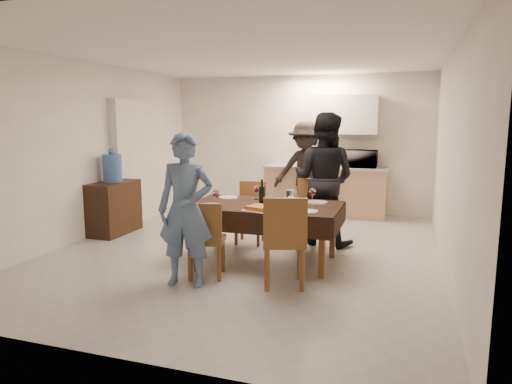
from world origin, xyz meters
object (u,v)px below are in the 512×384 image
wine_bottle (262,191)px  person_kitchen (305,171)px  water_jug (112,168)px  savoury_tart (263,208)px  microwave (361,159)px  console (114,208)px  person_near (186,210)px  dining_table (265,207)px  person_far (324,179)px  water_pitcher (291,198)px

wine_bottle → person_kitchen: size_ratio=0.18×
water_jug → wine_bottle: (2.59, -0.58, -0.15)m
savoury_tart → microwave: (0.77, 3.44, 0.31)m
console → person_near: bearing=-38.7°
console → dining_table: bearing=-13.4°
person_near → person_kitchen: bearing=72.5°
person_far → person_kitchen: 1.67m
wine_bottle → person_far: (0.60, 1.00, 0.05)m
wine_bottle → water_pitcher: bearing=-14.0°
console → microwave: microwave is taller
console → water_pitcher: size_ratio=4.32×
wine_bottle → water_pitcher: size_ratio=1.50×
wine_bottle → microwave: (0.92, 3.01, 0.19)m
wine_bottle → person_far: person_far is taller
water_pitcher → person_kitchen: size_ratio=0.12×
dining_table → savoury_tart: size_ratio=4.50×
wine_bottle → savoury_tart: wine_bottle is taller
dining_table → person_far: bearing=61.9°
wine_bottle → person_kitchen: (0.00, 2.56, -0.01)m
person_near → person_far: bearing=52.7°
console → water_jug: size_ratio=2.03×
person_far → person_kitchen: (-0.60, 1.56, -0.06)m
water_jug → water_pitcher: bearing=-12.8°
savoury_tart → person_kitchen: 2.99m
water_pitcher → person_near: size_ratio=0.12×
water_jug → water_pitcher: 3.08m
person_near → person_far: (1.10, 2.10, 0.11)m
console → person_far: 3.27m
dining_table → water_jug: 2.74m
dining_table → water_jug: size_ratio=4.32×
console → water_pitcher: 3.10m
wine_bottle → water_pitcher: (0.40, -0.10, -0.05)m
person_kitchen → person_far: bearing=-69.0°
savoury_tart → person_near: bearing=-134.1°
water_jug → microwave: water_jug is taller
console → person_kitchen: bearing=37.3°
savoury_tart → person_kitchen: person_kitchen is taller
console → savoury_tart: size_ratio=2.11×
savoury_tart → person_near: 0.94m
dining_table → console: bearing=166.2°
wine_bottle → person_near: (-0.50, -1.10, -0.06)m
console → person_kitchen: (2.60, 1.98, 0.46)m
person_near → person_far: size_ratio=0.88×
dining_table → person_far: (0.55, 1.05, 0.24)m
person_far → wine_bottle: bearing=69.6°
wine_bottle → water_pitcher: wine_bottle is taller
dining_table → savoury_tart: bearing=-75.8°
dining_table → microwave: (0.87, 3.06, 0.37)m
console → savoury_tart: 2.94m
dining_table → console: 2.73m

